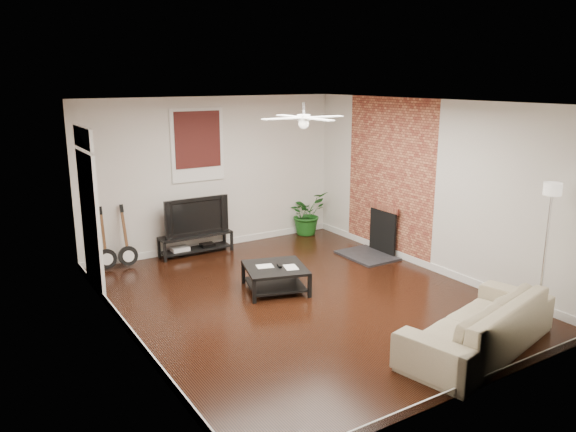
# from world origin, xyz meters

# --- Properties ---
(room) EXTENTS (5.01, 6.01, 2.81)m
(room) POSITION_xyz_m (0.00, 0.00, 1.40)
(room) COLOR black
(room) RESTS_ON ground
(brick_accent) EXTENTS (0.02, 2.20, 2.80)m
(brick_accent) POSITION_xyz_m (2.49, 1.00, 1.40)
(brick_accent) COLOR brown
(brick_accent) RESTS_ON floor
(fireplace) EXTENTS (0.80, 1.10, 0.92)m
(fireplace) POSITION_xyz_m (2.20, 1.00, 0.46)
(fireplace) COLOR black
(fireplace) RESTS_ON floor
(window_back) EXTENTS (1.00, 0.06, 1.30)m
(window_back) POSITION_xyz_m (-0.30, 2.97, 1.95)
(window_back) COLOR black
(window_back) RESTS_ON wall_back
(door_left) EXTENTS (0.08, 1.00, 2.50)m
(door_left) POSITION_xyz_m (-2.46, 1.90, 1.25)
(door_left) COLOR white
(door_left) RESTS_ON wall_left
(tv_stand) EXTENTS (1.33, 0.35, 0.37)m
(tv_stand) POSITION_xyz_m (-0.49, 2.78, 0.19)
(tv_stand) COLOR black
(tv_stand) RESTS_ON floor
(tv) EXTENTS (1.19, 0.16, 0.69)m
(tv) POSITION_xyz_m (-0.49, 2.80, 0.72)
(tv) COLOR black
(tv) RESTS_ON tv_stand
(coffee_table) EXTENTS (1.09, 1.09, 0.37)m
(coffee_table) POSITION_xyz_m (-0.17, 0.49, 0.18)
(coffee_table) COLOR black
(coffee_table) RESTS_ON floor
(sofa) EXTENTS (2.43, 1.39, 0.67)m
(sofa) POSITION_xyz_m (0.89, -2.40, 0.33)
(sofa) COLOR tan
(sofa) RESTS_ON floor
(floor_lamp) EXTENTS (0.37, 0.37, 1.87)m
(floor_lamp) POSITION_xyz_m (2.20, -2.30, 0.93)
(floor_lamp) COLOR silver
(floor_lamp) RESTS_ON floor
(potted_plant) EXTENTS (0.95, 0.88, 0.88)m
(potted_plant) POSITION_xyz_m (1.96, 2.82, 0.44)
(potted_plant) COLOR #185418
(potted_plant) RESTS_ON floor
(guitar_left) EXTENTS (0.35, 0.26, 1.07)m
(guitar_left) POSITION_xyz_m (-2.09, 2.75, 0.53)
(guitar_left) COLOR black
(guitar_left) RESTS_ON floor
(guitar_right) EXTENTS (0.34, 0.24, 1.07)m
(guitar_right) POSITION_xyz_m (-1.74, 2.72, 0.53)
(guitar_right) COLOR black
(guitar_right) RESTS_ON floor
(ceiling_fan) EXTENTS (1.24, 1.24, 0.32)m
(ceiling_fan) POSITION_xyz_m (0.00, 0.00, 2.60)
(ceiling_fan) COLOR white
(ceiling_fan) RESTS_ON ceiling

